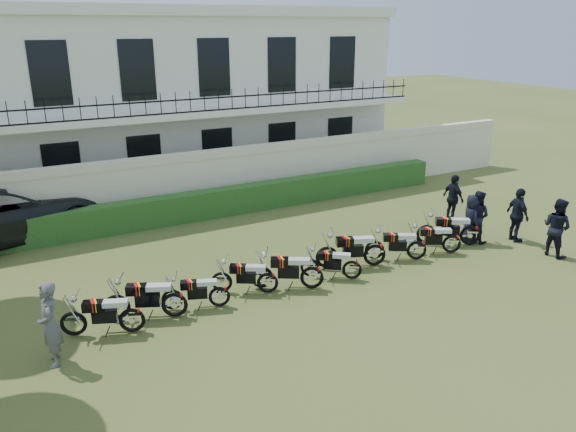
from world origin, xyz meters
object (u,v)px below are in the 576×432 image
object	(u,v)px
motorcycle_3	(268,278)
motorcycle_7	(417,246)
motorcycle_4	(312,272)
motorcycle_9	(470,231)
officer_5	(453,198)
motorcycle_8	(452,240)
inspector	(50,324)
officer_2	(518,215)
officer_1	(557,227)
officer_4	(477,216)
motorcycle_2	(219,292)
motorcycle_0	(132,314)
officer_3	(471,219)
motorcycle_1	(174,299)
motorcycle_5	(352,265)
motorcycle_6	(375,250)

from	to	relation	value
motorcycle_3	motorcycle_7	world-z (taller)	motorcycle_7
motorcycle_4	motorcycle_9	distance (m)	6.02
officer_5	motorcycle_8	bearing A→B (deg)	139.64
motorcycle_7	inspector	xyz separation A→B (m)	(-10.22, -0.59, 0.45)
officer_2	motorcycle_4	bearing A→B (deg)	104.15
officer_1	officer_4	distance (m)	2.35
motorcycle_8	motorcycle_2	bearing A→B (deg)	117.93
motorcycle_8	inspector	bearing A→B (deg)	121.58
motorcycle_0	officer_4	world-z (taller)	officer_4
inspector	motorcycle_0	bearing A→B (deg)	108.48
officer_3	motorcycle_1	bearing A→B (deg)	109.96
motorcycle_4	motorcycle_7	bearing A→B (deg)	-56.96
motorcycle_3	officer_3	size ratio (longest dim) A/B	0.98
officer_1	motorcycle_2	bearing A→B (deg)	76.75
motorcycle_3	motorcycle_7	size ratio (longest dim) A/B	0.95
motorcycle_0	motorcycle_2	bearing A→B (deg)	-63.39
motorcycle_0	motorcycle_8	bearing A→B (deg)	-68.32
motorcycle_1	motorcycle_2	size ratio (longest dim) A/B	1.15
motorcycle_5	officer_1	distance (m)	6.60
motorcycle_8	officer_3	bearing A→B (deg)	-40.05
motorcycle_9	officer_4	distance (m)	0.59
motorcycle_3	motorcycle_9	world-z (taller)	motorcycle_9
motorcycle_4	inspector	world-z (taller)	inspector
motorcycle_0	motorcycle_5	xyz separation A→B (m)	(6.02, -0.06, -0.04)
motorcycle_1	motorcycle_8	size ratio (longest dim) A/B	1.14
officer_2	officer_3	bearing A→B (deg)	79.11
motorcycle_4	officer_3	bearing A→B (deg)	-54.90
motorcycle_5	motorcycle_7	bearing A→B (deg)	-49.07
motorcycle_2	officer_3	world-z (taller)	officer_3
motorcycle_4	motorcycle_7	xyz separation A→B (m)	(3.75, 0.18, -0.03)
motorcycle_1	officer_1	size ratio (longest dim) A/B	1.03
motorcycle_1	officer_4	bearing A→B (deg)	-64.20
motorcycle_3	officer_2	bearing A→B (deg)	-61.86
motorcycle_4	motorcycle_8	xyz separation A→B (m)	(5.03, 0.07, -0.04)
motorcycle_6	officer_4	bearing A→B (deg)	-67.10
motorcycle_0	officer_2	xyz separation A→B (m)	(12.36, -0.18, 0.42)
motorcycle_4	motorcycle_6	bearing A→B (deg)	-49.79
motorcycle_0	motorcycle_4	bearing A→B (deg)	-68.95
officer_5	motorcycle_9	bearing A→B (deg)	153.21
motorcycle_2	officer_2	world-z (taller)	officer_2
motorcycle_0	officer_5	xyz separation A→B (m)	(11.97, 2.28, 0.38)
motorcycle_7	motorcycle_8	distance (m)	1.29
motorcycle_0	motorcycle_5	bearing A→B (deg)	-69.03
motorcycle_5	motorcycle_9	world-z (taller)	motorcycle_9
motorcycle_5	officer_3	size ratio (longest dim) A/B	0.89
motorcycle_5	inspector	distance (m)	7.78
motorcycle_8	officer_1	world-z (taller)	officer_1
motorcycle_2	officer_5	xyz separation A→B (m)	(9.76, 2.08, 0.43)
motorcycle_4	motorcycle_3	bearing A→B (deg)	103.82
motorcycle_6	officer_3	distance (m)	3.90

